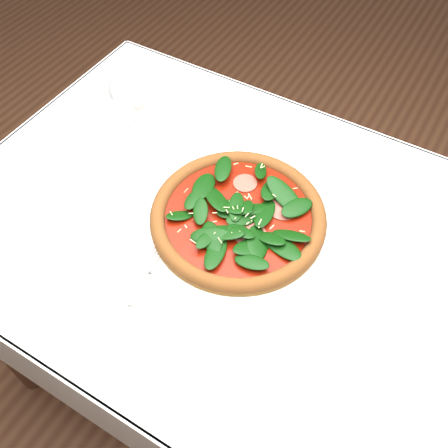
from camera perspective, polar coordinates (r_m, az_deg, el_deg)
The scene contains 7 objects.
ground at distance 1.63m, azimuth 1.71°, elevation -16.83°, with size 6.00×6.00×0.00m, color brown.
dining_table at distance 1.05m, azimuth 2.55°, elevation -4.37°, with size 1.21×0.81×0.75m.
plate at distance 0.97m, azimuth 1.60°, elevation 0.25°, with size 0.39×0.39×0.02m.
pizza at distance 0.95m, azimuth 1.63°, elevation 1.07°, with size 0.40×0.40×0.04m.
wine_glass at distance 1.04m, azimuth -10.60°, elevation 14.14°, with size 0.09×0.09×0.21m.
napkin at distance 0.91m, azimuth -9.97°, elevation -7.28°, with size 0.14×0.06×0.01m, color silver.
fork at distance 0.91m, azimuth -9.22°, elevation -5.76°, with size 0.04×0.14×0.00m.
Camera 1 is at (0.25, -0.51, 1.53)m, focal length 40.00 mm.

